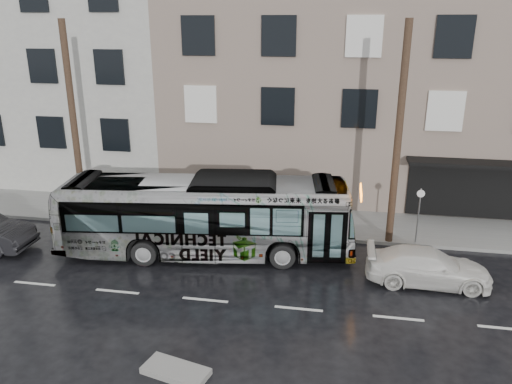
% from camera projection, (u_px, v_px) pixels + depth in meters
% --- Properties ---
extents(ground, '(120.00, 120.00, 0.00)m').
position_uv_depth(ground, '(223.00, 266.00, 19.36)').
color(ground, black).
rests_on(ground, ground).
extents(sidewalk, '(90.00, 3.60, 0.15)m').
position_uv_depth(sidewalk, '(247.00, 218.00, 23.90)').
color(sidewalk, gray).
rests_on(sidewalk, ground).
extents(building_taupe, '(20.00, 12.00, 11.00)m').
position_uv_depth(building_taupe, '(358.00, 86.00, 28.59)').
color(building_taupe, gray).
rests_on(building_taupe, ground).
extents(building_grey, '(26.00, 15.00, 16.00)m').
position_uv_depth(building_grey, '(6.00, 38.00, 32.98)').
color(building_grey, '#B8B7AE').
rests_on(building_grey, ground).
extents(utility_pole_front, '(0.30, 0.30, 9.00)m').
position_uv_depth(utility_pole_front, '(398.00, 137.00, 19.86)').
color(utility_pole_front, '#493424').
rests_on(utility_pole_front, sidewalk).
extents(utility_pole_rear, '(0.30, 0.30, 9.00)m').
position_uv_depth(utility_pole_rear, '(74.00, 125.00, 22.17)').
color(utility_pole_rear, '#493424').
rests_on(utility_pole_rear, sidewalk).
extents(sign_post, '(0.06, 0.06, 2.40)m').
position_uv_depth(sign_post, '(418.00, 216.00, 20.74)').
color(sign_post, slate).
rests_on(sign_post, sidewalk).
extents(bus, '(12.00, 4.23, 3.27)m').
position_uv_depth(bus, '(206.00, 216.00, 19.98)').
color(bus, '#B2B2B2').
rests_on(bus, ground).
extents(white_sedan, '(4.40, 1.79, 1.28)m').
position_uv_depth(white_sedan, '(428.00, 267.00, 17.96)').
color(white_sedan, silver).
rests_on(white_sedan, ground).
extents(slush_pile, '(1.94, 1.22, 0.18)m').
position_uv_depth(slush_pile, '(176.00, 371.00, 13.42)').
color(slush_pile, gray).
rests_on(slush_pile, ground).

